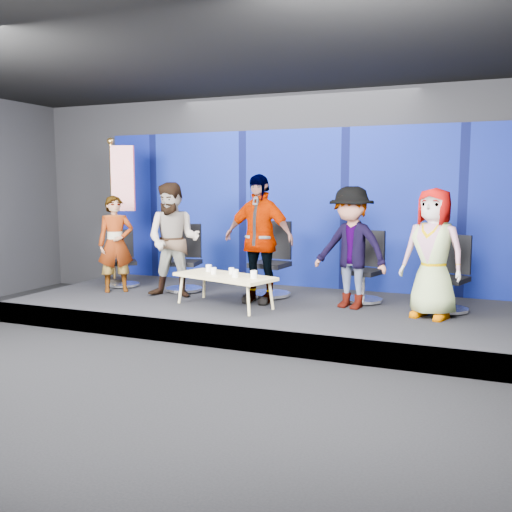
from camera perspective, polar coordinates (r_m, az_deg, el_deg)
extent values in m
plane|color=black|center=(6.28, -8.41, -11.44)|extent=(10.00, 10.00, 0.00)
cube|color=black|center=(9.61, 3.76, 5.67)|extent=(10.00, 0.02, 3.50)
cube|color=black|center=(6.14, -9.04, 21.26)|extent=(10.00, 8.00, 0.02)
cube|color=black|center=(8.40, 0.37, -5.54)|extent=(7.00, 3.00, 0.30)
cube|color=#070E56|center=(9.56, 3.66, 4.76)|extent=(7.00, 0.08, 2.60)
cylinder|color=silver|center=(9.82, -13.08, -2.83)|extent=(0.75, 0.75, 0.05)
cylinder|color=silver|center=(9.79, -13.11, -1.65)|extent=(0.06, 0.06, 0.35)
cube|color=black|center=(9.76, -13.14, -0.63)|extent=(0.60, 0.60, 0.06)
cube|color=black|center=(9.94, -13.28, 1.20)|extent=(0.33, 0.28, 0.49)
imported|color=black|center=(9.29, -13.85, 1.18)|extent=(0.66, 0.64, 1.53)
cylinder|color=silver|center=(9.20, -7.21, -3.34)|extent=(0.71, 0.71, 0.06)
cylinder|color=silver|center=(9.16, -7.23, -1.92)|extent=(0.07, 0.07, 0.40)
cube|color=black|center=(9.13, -7.25, -0.67)|extent=(0.57, 0.57, 0.07)
cube|color=black|center=(9.32, -6.82, 1.54)|extent=(0.44, 0.13, 0.55)
imported|color=black|center=(8.66, -8.25, 1.58)|extent=(0.95, 0.81, 1.73)
cylinder|color=silver|center=(8.71, 1.36, -3.86)|extent=(0.70, 0.70, 0.06)
cylinder|color=silver|center=(8.67, 1.37, -2.26)|extent=(0.07, 0.07, 0.43)
cube|color=black|center=(8.63, 1.37, -0.86)|extent=(0.56, 0.56, 0.07)
cube|color=black|center=(8.82, 2.12, 1.62)|extent=(0.47, 0.10, 0.59)
imported|color=black|center=(8.17, 0.24, 1.73)|extent=(1.12, 0.55, 1.85)
cylinder|color=silver|center=(8.43, 10.61, -4.37)|extent=(0.72, 0.72, 0.06)
cylinder|color=silver|center=(8.39, 10.64, -2.87)|extent=(0.07, 0.07, 0.39)
cube|color=black|center=(8.36, 10.67, -1.56)|extent=(0.57, 0.57, 0.07)
cube|color=black|center=(8.53, 11.44, 0.75)|extent=(0.42, 0.16, 0.53)
imported|color=black|center=(7.90, 9.47, 0.82)|extent=(1.21, 0.89, 1.67)
cylinder|color=silver|center=(8.09, 18.54, -5.11)|extent=(0.72, 0.72, 0.06)
cylinder|color=silver|center=(8.05, 18.60, -3.57)|extent=(0.07, 0.07, 0.38)
cube|color=black|center=(8.02, 18.65, -2.22)|extent=(0.58, 0.58, 0.07)
cube|color=black|center=(8.19, 19.31, 0.18)|extent=(0.42, 0.17, 0.53)
imported|color=black|center=(7.56, 17.28, 0.25)|extent=(0.93, 0.74, 1.66)
cube|color=tan|center=(7.95, -3.16, -2.06)|extent=(1.56, 1.01, 0.04)
cylinder|color=tan|center=(8.26, -7.53, -3.33)|extent=(0.04, 0.04, 0.40)
cylinder|color=tan|center=(8.59, -5.20, -2.90)|extent=(0.04, 0.04, 0.40)
cylinder|color=tan|center=(7.40, -0.76, -4.49)|extent=(0.04, 0.04, 0.40)
cylinder|color=tan|center=(7.77, 1.52, -3.94)|extent=(0.04, 0.04, 0.40)
cylinder|color=white|center=(8.27, -4.75, -1.21)|extent=(0.08, 0.08, 0.10)
cylinder|color=white|center=(8.01, -4.27, -1.49)|extent=(0.08, 0.08, 0.10)
cylinder|color=white|center=(8.02, -2.47, -1.49)|extent=(0.08, 0.08, 0.09)
cylinder|color=white|center=(7.74, -2.10, -1.74)|extent=(0.09, 0.09, 0.11)
cylinder|color=white|center=(7.64, -0.22, -1.86)|extent=(0.09, 0.09, 0.11)
cylinder|color=black|center=(10.08, -13.94, -2.46)|extent=(0.33, 0.33, 0.10)
cylinder|color=#B28139|center=(9.95, -14.14, 4.27)|extent=(0.05, 0.05, 2.26)
sphere|color=#B28139|center=(9.97, -14.35, 11.07)|extent=(0.11, 0.11, 0.11)
cube|color=red|center=(9.85, -13.17, 7.56)|extent=(0.39, 0.16, 1.08)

